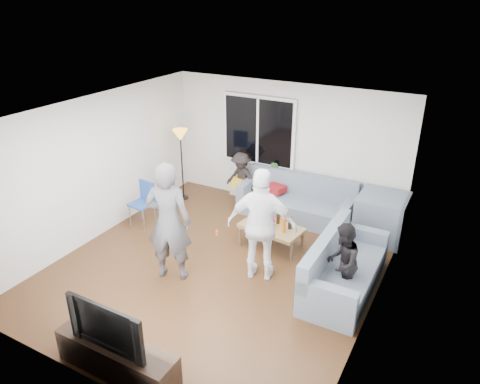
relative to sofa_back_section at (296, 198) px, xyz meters
The scene contains 32 objects.
floor 2.36m from the sofa_back_section, 101.66° to the right, with size 5.00×5.50×0.04m, color #56351C.
ceiling 3.19m from the sofa_back_section, 101.66° to the right, with size 5.00×5.50×0.04m, color white.
wall_back 1.11m from the sofa_back_section, 133.14° to the left, with size 5.00×0.04×2.60m, color silver.
wall_front 5.14m from the sofa_back_section, 95.31° to the right, with size 5.00×0.04×2.60m, color silver.
wall_left 3.85m from the sofa_back_section, 142.78° to the right, with size 0.04×5.50×2.60m, color silver.
wall_right 3.18m from the sofa_back_section, 47.90° to the right, with size 0.04×5.50×2.60m, color silver.
window_frame 1.61m from the sofa_back_section, 158.54° to the left, with size 1.62×0.06×1.47m, color white.
window_glass 1.60m from the sofa_back_section, 160.42° to the left, with size 1.50×0.02×1.35m, color black.
window_mullion 1.60m from the sofa_back_section, 160.90° to the left, with size 0.05×0.03×1.35m, color white.
radiator 1.14m from the sofa_back_section, 160.42° to the left, with size 1.30×0.12×0.62m, color silver.
potted_plant 0.84m from the sofa_back_section, 152.14° to the left, with size 0.19×0.16×0.35m, color #2E5A24.
vase 1.53m from the sofa_back_section, 166.51° to the left, with size 0.16×0.16×0.16m, color silver.
sofa_back_section is the anchor object (origin of this frame).
sofa_right_section 2.41m from the sofa_back_section, 49.89° to the right, with size 0.85×2.00×0.85m, color slate, non-canonical shape.
sofa_corner 1.67m from the sofa_back_section, ahead, with size 0.85×0.85×0.85m, color slate.
cushion_yellow 1.25m from the sofa_back_section, behind, with size 0.38×0.32×0.14m, color gold.
cushion_red 0.49m from the sofa_back_section, behind, with size 0.36×0.30×0.13m, color maroon.
coffee_table 1.26m from the sofa_back_section, 88.46° to the right, with size 1.10×0.60×0.40m, color olive.
pitcher 1.29m from the sofa_back_section, 88.92° to the right, with size 0.17×0.17×0.17m, color maroon.
side_chair 3.04m from the sofa_back_section, 145.88° to the right, with size 0.40×0.40×0.86m, color #224895, non-canonical shape.
floor_lamp 2.56m from the sofa_back_section, behind, with size 0.32×0.32×1.56m, color #FFB030, non-canonical shape.
player_left 3.05m from the sofa_back_section, 109.07° to the right, with size 0.71×0.47×1.95m, color #47464B.
player_right 2.24m from the sofa_back_section, 82.57° to the right, with size 1.08×0.45×1.85m, color white.
spectator_right 2.61m from the sofa_back_section, 53.49° to the right, with size 0.60×0.46×1.23m, color black.
spectator_back 1.28m from the sofa_back_section, behind, with size 0.75×0.43×1.16m, color black.
tv_console 4.79m from the sofa_back_section, 94.16° to the right, with size 1.60×0.40×0.44m, color #2F2117.
television 4.79m from the sofa_back_section, 94.16° to the right, with size 1.08×0.14×0.62m, color black.
bottle_e 1.22m from the sofa_back_section, 73.29° to the right, with size 0.07×0.07×0.24m, color black.
bottle_c 1.09m from the sofa_back_section, 85.38° to the right, with size 0.07×0.07×0.20m, color black.
bottle_a 1.21m from the sofa_back_section, 105.14° to the right, with size 0.07×0.07×0.25m, color orange.
bottle_b 1.37m from the sofa_back_section, 94.99° to the right, with size 0.08×0.08×0.26m, color #2A8E19.
bottle_d 1.37m from the sofa_back_section, 77.25° to the right, with size 0.07×0.07×0.28m, color orange.
Camera 1 is at (3.34, -5.34, 4.24)m, focal length 33.52 mm.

